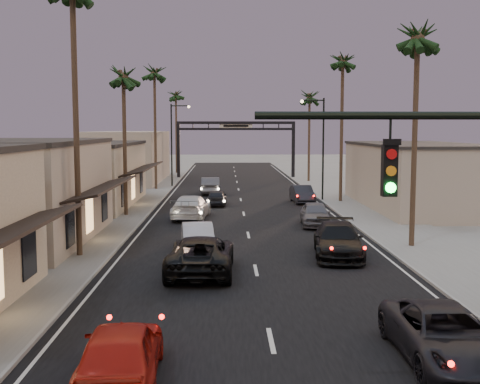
{
  "coord_description": "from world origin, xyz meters",
  "views": [
    {
      "loc": [
        -1.36,
        -7.47,
        6.35
      ],
      "look_at": [
        -0.47,
        28.97,
        2.5
      ],
      "focal_mm": 45.0,
      "sensor_mm": 36.0,
      "label": 1
    }
  ],
  "objects": [
    {
      "name": "ground",
      "position": [
        0.0,
        40.0,
        0.0
      ],
      "size": [
        200.0,
        200.0,
        0.0
      ],
      "primitive_type": "plane",
      "color": "slate",
      "rests_on": "ground"
    },
    {
      "name": "road",
      "position": [
        0.0,
        45.0,
        0.0
      ],
      "size": [
        14.0,
        120.0,
        0.02
      ],
      "primitive_type": "cube",
      "color": "black",
      "rests_on": "ground"
    },
    {
      "name": "sidewalk_left",
      "position": [
        -9.5,
        52.0,
        0.06
      ],
      "size": [
        5.0,
        92.0,
        0.12
      ],
      "primitive_type": "cube",
      "color": "slate",
      "rests_on": "ground"
    },
    {
      "name": "sidewalk_right",
      "position": [
        9.5,
        52.0,
        0.06
      ],
      "size": [
        5.0,
        92.0,
        0.12
      ],
      "primitive_type": "cube",
      "color": "slate",
      "rests_on": "ground"
    },
    {
      "name": "storefront_mid",
      "position": [
        -13.0,
        26.0,
        2.75
      ],
      "size": [
        8.0,
        14.0,
        5.5
      ],
      "primitive_type": "cube",
      "color": "gray",
      "rests_on": "ground"
    },
    {
      "name": "storefront_far",
      "position": [
        -13.0,
        42.0,
        2.5
      ],
      "size": [
        8.0,
        16.0,
        5.0
      ],
      "primitive_type": "cube",
      "color": "tan",
      "rests_on": "ground"
    },
    {
      "name": "storefront_dist",
      "position": [
        -13.0,
        65.0,
        3.0
      ],
      "size": [
        8.0,
        20.0,
        6.0
      ],
      "primitive_type": "cube",
      "color": "gray",
      "rests_on": "ground"
    },
    {
      "name": "building_right",
      "position": [
        14.0,
        40.0,
        2.5
      ],
      "size": [
        8.0,
        18.0,
        5.0
      ],
      "primitive_type": "cube",
      "color": "gray",
      "rests_on": "ground"
    },
    {
      "name": "arch",
      "position": [
        0.0,
        70.0,
        5.53
      ],
      "size": [
        15.2,
        0.4,
        7.27
      ],
      "color": "black",
      "rests_on": "ground"
    },
    {
      "name": "streetlight_right",
      "position": [
        6.92,
        45.0,
        5.33
      ],
      "size": [
        2.13,
        0.3,
        9.0
      ],
      "color": "black",
      "rests_on": "ground"
    },
    {
      "name": "streetlight_left",
      "position": [
        -6.92,
        58.0,
        5.33
      ],
      "size": [
        2.13,
        0.3,
        9.0
      ],
      "color": "black",
      "rests_on": "ground"
    },
    {
      "name": "palm_lc",
      "position": [
        -8.6,
        36.0,
        10.47
      ],
      "size": [
        3.2,
        3.2,
        12.2
      ],
      "color": "#38281C",
      "rests_on": "ground"
    },
    {
      "name": "palm_ld",
      "position": [
        -8.6,
        55.0,
        12.42
      ],
      "size": [
        3.2,
        3.2,
        14.2
      ],
      "color": "#38281C",
      "rests_on": "ground"
    },
    {
      "name": "palm_ra",
      "position": [
        8.6,
        24.0,
        11.44
      ],
      "size": [
        3.2,
        3.2,
        13.2
      ],
      "color": "#38281C",
      "rests_on": "ground"
    },
    {
      "name": "palm_rb",
      "position": [
        8.6,
        44.0,
        12.42
      ],
      "size": [
        3.2,
        3.2,
        14.2
      ],
      "color": "#38281C",
      "rests_on": "ground"
    },
    {
      "name": "palm_rc",
      "position": [
        8.6,
        64.0,
        10.47
      ],
      "size": [
        3.2,
        3.2,
        12.2
      ],
      "color": "#38281C",
      "rests_on": "ground"
    },
    {
      "name": "palm_far",
      "position": [
        -8.3,
        78.0,
        11.44
      ],
      "size": [
        3.2,
        3.2,
        13.2
      ],
      "color": "#38281C",
      "rests_on": "ground"
    },
    {
      "name": "oncoming_red",
      "position": [
        -3.97,
        7.0,
        0.82
      ],
      "size": [
        2.17,
        4.92,
        1.65
      ],
      "primitive_type": "imported",
      "rotation": [
        0.0,
        0.0,
        3.19
      ],
      "color": "#9E150B",
      "rests_on": "ground"
    },
    {
      "name": "oncoming_pickup",
      "position": [
        -2.44,
        18.52,
        0.84
      ],
      "size": [
        2.96,
        6.12,
        1.68
      ],
      "primitive_type": "imported",
      "rotation": [
        0.0,
        0.0,
        3.11
      ],
      "color": "black",
      "rests_on": "ground"
    },
    {
      "name": "oncoming_silver",
      "position": [
        -2.88,
        24.02,
        0.74
      ],
      "size": [
        2.0,
        4.6,
        1.47
      ],
      "primitive_type": "imported",
      "rotation": [
        0.0,
        0.0,
        3.24
      ],
      "color": "#ADADB2",
      "rests_on": "ground"
    },
    {
      "name": "oncoming_white",
      "position": [
        -3.81,
        34.86,
        0.83
      ],
      "size": [
        2.85,
        5.9,
        1.65
      ],
      "primitive_type": "imported",
      "rotation": [
        0.0,
        0.0,
        3.05
      ],
      "color": "silver",
      "rests_on": "ground"
    },
    {
      "name": "oncoming_dgrey",
      "position": [
        -2.11,
        41.99,
        0.66
      ],
      "size": [
        1.69,
        3.95,
        1.33
      ],
      "primitive_type": "imported",
      "rotation": [
        0.0,
        0.0,
        3.11
      ],
      "color": "black",
      "rests_on": "ground"
    },
    {
      "name": "oncoming_grey_far",
      "position": [
        -2.83,
        50.81,
        0.82
      ],
      "size": [
        1.86,
        5.01,
        1.64
      ],
      "primitive_type": "imported",
      "rotation": [
        0.0,
        0.0,
        3.17
      ],
      "color": "#48494D",
      "rests_on": "ground"
    },
    {
      "name": "curbside_near",
      "position": [
        4.62,
        8.26,
        0.75
      ],
      "size": [
        2.53,
        5.41,
        1.5
      ],
      "primitive_type": "imported",
      "rotation": [
        0.0,
        0.0,
        0.01
      ],
      "color": "black",
      "rests_on": "ground"
    },
    {
      "name": "curbside_black",
      "position": [
        4.22,
        21.79,
        0.83
      ],
      "size": [
        2.97,
        5.94,
        1.66
      ],
      "primitive_type": "imported",
      "rotation": [
        0.0,
        0.0,
        -0.12
      ],
      "color": "black",
      "rests_on": "ground"
    },
    {
      "name": "curbside_grey",
      "position": [
        4.52,
        31.39,
        0.78
      ],
      "size": [
        2.17,
        4.7,
        1.56
      ],
      "primitive_type": "imported",
      "rotation": [
        0.0,
        0.0,
        -0.07
      ],
      "color": "#57565C",
      "rests_on": "ground"
    },
    {
      "name": "curbside_far",
      "position": [
        5.22,
        43.67,
        0.75
      ],
      "size": [
        1.84,
        4.62,
        1.5
      ],
      "primitive_type": "imported",
      "rotation": [
        0.0,
        0.0,
        0.06
      ],
      "color": "black",
      "rests_on": "ground"
    }
  ]
}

